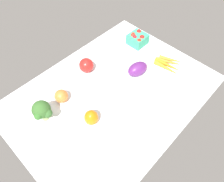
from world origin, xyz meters
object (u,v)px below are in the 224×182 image
bell_pepper_red (86,65)px  berry_basket (137,39)px  broccoli_head (42,110)px  bell_pepper_orange (91,118)px  eggplant (138,69)px  heirloom_tomato_orange (61,96)px  carrot_bunch (168,64)px

bell_pepper_red → berry_basket: (37.37, -5.65, -0.35)cm
berry_basket → broccoli_head: bearing=-177.2°
bell_pepper_orange → berry_basket: bearing=19.6°
broccoli_head → eggplant: size_ratio=1.04×
bell_pepper_orange → berry_basket: size_ratio=0.78×
heirloom_tomato_orange → eggplant: bearing=-21.5°
bell_pepper_orange → berry_basket: 61.45cm
broccoli_head → carrot_bunch: bearing=-17.4°
heirloom_tomato_orange → bell_pepper_orange: bell_pepper_orange is taller
bell_pepper_red → carrot_bunch: bearing=-41.5°
heirloom_tomato_orange → bell_pepper_red: (22.42, 6.26, 0.61)cm
heirloom_tomato_orange → broccoli_head: 13.33cm
bell_pepper_red → heirloom_tomato_orange: bearing=-164.4°
broccoli_head → carrot_bunch: broccoli_head is taller
bell_pepper_orange → broccoli_head: broccoli_head is taller
broccoli_head → berry_basket: broccoli_head is taller
bell_pepper_red → broccoli_head: bearing=-165.2°
heirloom_tomato_orange → eggplant: 43.17cm
heirloom_tomato_orange → bell_pepper_orange: bearing=-84.6°
berry_basket → bell_pepper_orange: bearing=-160.4°
bell_pepper_red → broccoli_head: size_ratio=0.66×
bell_pepper_red → broccoli_head: 36.09cm
bell_pepper_orange → carrot_bunch: bearing=-4.9°
bell_pepper_orange → carrot_bunch: bell_pepper_orange is taller
broccoli_head → berry_basket: bearing=2.8°
bell_pepper_red → bell_pepper_orange: size_ratio=1.01×
bell_pepper_orange → broccoli_head: (-14.20, 17.08, 3.62)cm
heirloom_tomato_orange → bell_pepper_orange: size_ratio=0.85×
berry_basket → carrot_bunch: bearing=-95.1°
eggplant → berry_basket: bearing=54.1°
heirloom_tomato_orange → bell_pepper_red: bearing=15.6°
heirloom_tomato_orange → carrot_bunch: bearing=-23.3°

